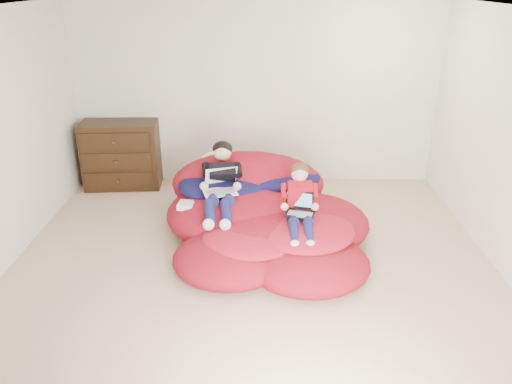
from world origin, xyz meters
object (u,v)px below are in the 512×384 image
dresser (122,155)px  beanbag_pile (261,217)px  older_boy (221,179)px  laptop_black (300,208)px  younger_boy (300,201)px  laptop_white (221,185)px

dresser → beanbag_pile: bearing=-38.1°
older_boy → laptop_black: older_boy is taller
dresser → younger_boy: size_ratio=1.27×
dresser → laptop_black: 3.01m
older_boy → laptop_white: size_ratio=2.46×
laptop_black → laptop_white: bearing=154.1°
beanbag_pile → younger_boy: size_ratio=2.80×
beanbag_pile → laptop_white: size_ratio=5.11×
dresser → laptop_black: bearing=-38.6°
laptop_white → younger_boy: bearing=-24.7°
older_boy → laptop_white: (-0.00, -0.08, -0.03)m
beanbag_pile → younger_boy: younger_boy is taller
laptop_white → dresser: bearing=135.7°
older_boy → laptop_black: bearing=-30.3°
laptop_white → laptop_black: bearing=-25.9°
older_boy → younger_boy: older_boy is taller
dresser → laptop_white: bearing=-44.3°
beanbag_pile → laptop_white: beanbag_pile is taller
older_boy → younger_boy: (0.85, -0.48, -0.04)m
younger_boy → laptop_black: younger_boy is taller
beanbag_pile → younger_boy: (0.40, -0.33, 0.36)m
beanbag_pile → laptop_black: beanbag_pile is taller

